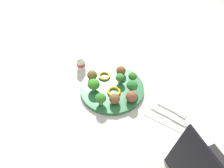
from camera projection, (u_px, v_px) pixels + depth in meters
name	position (u px, v px, depth m)	size (l,w,h in m)	color
ground_plane	(112.00, 90.00, 0.87)	(4.00, 4.00, 0.00)	#B2B2AD
plate	(112.00, 88.00, 0.86)	(0.28, 0.28, 0.02)	#236638
broccoli_floret_back_left	(133.00, 76.00, 0.86)	(0.04, 0.04, 0.04)	#93C970
broccoli_floret_front_right	(102.00, 99.00, 0.77)	(0.05, 0.05, 0.05)	#A3CF83
broccoli_floret_near_rim	(94.00, 84.00, 0.82)	(0.05, 0.05, 0.05)	#95B77E
broccoli_floret_back_right	(132.00, 85.00, 0.82)	(0.05, 0.05, 0.05)	#AACC7A
broccoli_floret_center	(120.00, 78.00, 0.86)	(0.04, 0.04, 0.05)	#ACC376
meatball_back_left	(115.00, 99.00, 0.78)	(0.04, 0.04, 0.04)	brown
meatball_center	(92.00, 75.00, 0.87)	(0.05, 0.05, 0.05)	brown
meatball_far_rim	(121.00, 71.00, 0.89)	(0.04, 0.04, 0.04)	brown
meatball_mid_left	(131.00, 97.00, 0.79)	(0.05, 0.05, 0.05)	brown
pepper_ring_mid_left	(104.00, 76.00, 0.90)	(0.06, 0.06, 0.01)	yellow
pepper_ring_near_rim	(114.00, 92.00, 0.83)	(0.06, 0.06, 0.01)	gold
napkin	(169.00, 113.00, 0.78)	(0.17, 0.12, 0.01)	white
fork	(173.00, 110.00, 0.78)	(0.12, 0.03, 0.01)	silver
knife	(170.00, 117.00, 0.76)	(0.15, 0.03, 0.01)	white
yogurt_bottle	(81.00, 63.00, 0.94)	(0.04, 0.04, 0.07)	white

